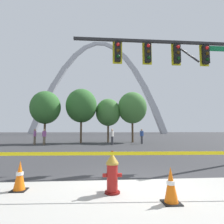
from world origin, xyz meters
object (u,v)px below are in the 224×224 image
at_px(pedestrian_standing_center, 112,137).
at_px(pedestrian_near_trees, 35,137).
at_px(pedestrian_walking_right, 44,137).
at_px(fire_hydrant, 112,173).
at_px(monument_arch, 100,91).
at_px(traffic_cone_by_hydrant, 171,185).
at_px(traffic_signal_gantry, 186,67).
at_px(traffic_cone_mid_sidewalk, 20,176).
at_px(pedestrian_walking_left, 142,136).

bearing_deg(pedestrian_standing_center, pedestrian_near_trees, 173.80).
distance_m(pedestrian_walking_right, pedestrian_near_trees, 1.17).
xyz_separation_m(fire_hydrant, pedestrian_walking_right, (-5.58, 14.60, 0.35)).
distance_m(monument_arch, pedestrian_walking_right, 56.94).
height_order(traffic_cone_by_hydrant, pedestrian_standing_center, pedestrian_standing_center).
bearing_deg(traffic_signal_gantry, pedestrian_standing_center, 103.84).
distance_m(traffic_cone_mid_sidewalk, pedestrian_near_trees, 15.38).
xyz_separation_m(fire_hydrant, traffic_cone_mid_sidewalk, (-2.26, 0.36, -0.11)).
xyz_separation_m(traffic_cone_by_hydrant, pedestrian_walking_left, (3.31, 16.21, 0.46)).
distance_m(fire_hydrant, pedestrian_walking_right, 15.63).
distance_m(traffic_cone_mid_sidewalk, pedestrian_standing_center, 14.31).
bearing_deg(pedestrian_walking_left, fire_hydrant, -106.04).
bearing_deg(pedestrian_standing_center, traffic_cone_mid_sidewalk, -103.80).
height_order(fire_hydrant, traffic_signal_gantry, traffic_signal_gantry).
distance_m(traffic_signal_gantry, monument_arch, 66.48).
relative_size(traffic_cone_mid_sidewalk, traffic_signal_gantry, 0.09).
distance_m(pedestrian_standing_center, pedestrian_walking_right, 6.75).
xyz_separation_m(fire_hydrant, pedestrian_near_trees, (-6.65, 15.10, 0.35)).
xyz_separation_m(pedestrian_standing_center, pedestrian_near_trees, (-7.80, 0.85, 0.00)).
bearing_deg(fire_hydrant, pedestrian_walking_left, 73.96).
distance_m(traffic_cone_by_hydrant, pedestrian_standing_center, 14.96).
height_order(monument_arch, pedestrian_walking_left, monument_arch).
bearing_deg(pedestrian_walking_left, pedestrian_near_trees, -177.91).
height_order(traffic_cone_by_hydrant, traffic_cone_mid_sidewalk, same).
xyz_separation_m(traffic_cone_by_hydrant, traffic_signal_gantry, (2.62, 4.35, 4.05)).
relative_size(pedestrian_walking_left, pedestrian_standing_center, 1.00).
distance_m(traffic_signal_gantry, pedestrian_standing_center, 11.49).
relative_size(traffic_signal_gantry, pedestrian_walking_right, 4.92).
distance_m(fire_hydrant, pedestrian_standing_center, 14.30).
bearing_deg(traffic_cone_mid_sidewalk, pedestrian_near_trees, 106.58).
xyz_separation_m(pedestrian_walking_right, pedestrian_near_trees, (-1.06, 0.50, 0.00)).
xyz_separation_m(traffic_cone_by_hydrant, pedestrian_walking_right, (-6.73, 15.30, 0.46)).
relative_size(traffic_cone_mid_sidewalk, pedestrian_walking_right, 0.46).
bearing_deg(traffic_cone_mid_sidewalk, monument_arch, 87.55).
bearing_deg(pedestrian_near_trees, traffic_signal_gantry, -47.72).
bearing_deg(monument_arch, traffic_cone_mid_sidewalk, -92.45).
bearing_deg(pedestrian_standing_center, traffic_signal_gantry, -76.16).
bearing_deg(fire_hydrant, traffic_cone_mid_sidewalk, 170.85).
height_order(fire_hydrant, pedestrian_walking_right, pedestrian_walking_right).
bearing_deg(traffic_cone_mid_sidewalk, traffic_signal_gantry, 28.63).
bearing_deg(fire_hydrant, traffic_signal_gantry, 44.11).
bearing_deg(fire_hydrant, pedestrian_near_trees, 113.75).
bearing_deg(traffic_signal_gantry, monument_arch, 92.72).
xyz_separation_m(traffic_signal_gantry, pedestrian_standing_center, (-2.61, 10.60, -3.59)).
distance_m(pedestrian_standing_center, pedestrian_near_trees, 7.85).
bearing_deg(traffic_cone_by_hydrant, fire_hydrant, 148.50).
bearing_deg(pedestrian_near_trees, pedestrian_standing_center, -6.20).
relative_size(traffic_signal_gantry, pedestrian_near_trees, 4.92).
height_order(pedestrian_walking_left, pedestrian_walking_right, same).
bearing_deg(pedestrian_walking_left, traffic_cone_by_hydrant, -101.56).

